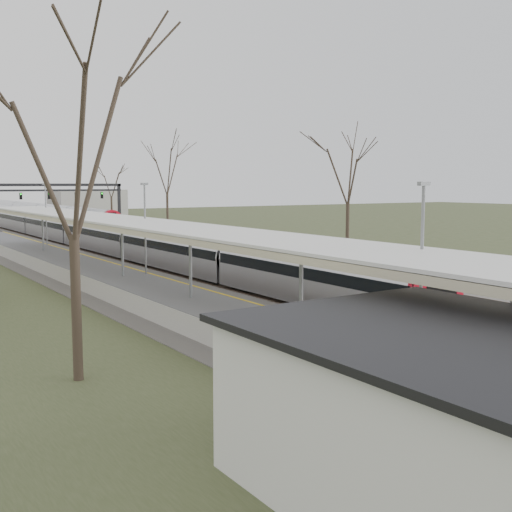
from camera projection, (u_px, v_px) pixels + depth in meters
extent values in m
cube|color=#474442|center=(132.00, 251.00, 57.34)|extent=(24.00, 160.00, 0.10)
cube|color=#4C3828|center=(65.00, 254.00, 54.08)|extent=(2.60, 160.00, 0.06)
cube|color=gray|center=(56.00, 254.00, 53.68)|extent=(0.07, 160.00, 0.12)
cube|color=gray|center=(73.00, 253.00, 54.46)|extent=(0.07, 160.00, 0.12)
cube|color=#4C3828|center=(105.00, 252.00, 55.98)|extent=(2.60, 160.00, 0.06)
cube|color=gray|center=(97.00, 252.00, 55.58)|extent=(0.07, 160.00, 0.12)
cube|color=gray|center=(113.00, 251.00, 56.36)|extent=(0.07, 160.00, 0.12)
cube|color=#4C3828|center=(142.00, 250.00, 57.88)|extent=(2.60, 160.00, 0.06)
cube|color=gray|center=(135.00, 249.00, 57.48)|extent=(0.07, 160.00, 0.12)
cube|color=gray|center=(149.00, 249.00, 58.26)|extent=(0.07, 160.00, 0.12)
cube|color=#4C3828|center=(177.00, 248.00, 59.78)|extent=(2.60, 160.00, 0.06)
cube|color=gray|center=(170.00, 247.00, 59.38)|extent=(0.07, 160.00, 0.12)
cube|color=gray|center=(184.00, 247.00, 60.16)|extent=(0.07, 160.00, 0.12)
cube|color=#4C3828|center=(210.00, 246.00, 61.68)|extent=(2.60, 160.00, 0.06)
cube|color=gray|center=(203.00, 245.00, 61.28)|extent=(0.07, 160.00, 0.12)
cube|color=gray|center=(216.00, 245.00, 62.06)|extent=(0.07, 160.00, 0.12)
cube|color=#9E9B93|center=(101.00, 278.00, 37.81)|extent=(3.50, 69.00, 1.00)
cylinder|color=slate|center=(512.00, 337.00, 14.70)|extent=(0.14, 0.14, 3.00)
cylinder|color=slate|center=(301.00, 289.00, 21.36)|extent=(0.14, 0.14, 3.00)
cylinder|color=slate|center=(190.00, 264.00, 28.02)|extent=(0.14, 0.14, 3.00)
cylinder|color=slate|center=(122.00, 249.00, 34.67)|extent=(0.14, 0.14, 3.00)
cylinder|color=slate|center=(76.00, 238.00, 41.33)|extent=(0.14, 0.14, 3.00)
cylinder|color=slate|center=(43.00, 231.00, 47.99)|extent=(0.14, 0.14, 3.00)
cube|color=silver|center=(129.00, 221.00, 33.67)|extent=(4.10, 50.00, 0.12)
cube|color=#BFB694|center=(129.00, 224.00, 33.69)|extent=(4.10, 50.00, 0.25)
cube|color=silver|center=(488.00, 435.00, 11.26)|extent=(6.00, 9.00, 3.20)
cube|color=black|center=(119.00, 206.00, 87.68)|extent=(0.35, 0.35, 6.00)
cube|color=black|center=(42.00, 185.00, 81.79)|extent=(21.00, 0.35, 0.35)
cube|color=black|center=(42.00, 190.00, 81.87)|extent=(21.00, 0.25, 0.25)
cube|color=black|center=(21.00, 196.00, 80.29)|extent=(0.32, 0.22, 0.85)
sphere|color=#0CFF19|center=(21.00, 194.00, 80.14)|extent=(0.16, 0.16, 0.16)
cube|color=black|center=(49.00, 196.00, 82.19)|extent=(0.32, 0.22, 0.85)
sphere|color=#0CFF19|center=(49.00, 194.00, 82.04)|extent=(0.16, 0.16, 0.16)
cube|color=black|center=(76.00, 196.00, 84.09)|extent=(0.32, 0.22, 0.85)
sphere|color=#0CFF19|center=(76.00, 194.00, 83.94)|extent=(0.16, 0.16, 0.16)
cube|color=black|center=(102.00, 195.00, 85.99)|extent=(0.32, 0.22, 0.85)
sphere|color=#0CFF19|center=(102.00, 193.00, 85.84)|extent=(0.16, 0.16, 0.16)
cylinder|color=#2D231C|center=(76.00, 309.00, 19.28)|extent=(0.30, 0.30, 4.50)
cylinder|color=#2D231C|center=(347.00, 229.00, 53.88)|extent=(0.30, 0.30, 4.50)
cube|color=#A1A4AB|center=(76.00, 235.00, 62.37)|extent=(2.55, 90.00, 1.60)
cylinder|color=#A1A4AB|center=(76.00, 228.00, 62.30)|extent=(2.60, 89.70, 2.60)
cube|color=black|center=(76.00, 227.00, 62.29)|extent=(2.62, 89.40, 0.55)
cube|color=red|center=(436.00, 311.00, 25.01)|extent=(2.55, 0.50, 1.50)
cylinder|color=red|center=(436.00, 293.00, 24.97)|extent=(2.60, 0.60, 2.60)
cube|color=black|center=(441.00, 287.00, 24.71)|extent=(1.70, 0.12, 0.70)
sphere|color=white|center=(425.00, 317.00, 24.39)|extent=(0.22, 0.22, 0.22)
sphere|color=white|center=(455.00, 312.00, 25.31)|extent=(0.22, 0.22, 0.22)
cube|color=black|center=(77.00, 244.00, 62.48)|extent=(1.80, 89.00, 0.35)
cube|color=#A1A4AB|center=(42.00, 216.00, 98.61)|extent=(2.55, 60.00, 1.60)
cylinder|color=#A1A4AB|center=(42.00, 212.00, 98.54)|extent=(2.60, 59.70, 2.60)
cube|color=black|center=(42.00, 211.00, 98.53)|extent=(2.62, 59.40, 0.55)
cube|color=red|center=(112.00, 227.00, 73.73)|extent=(2.55, 0.50, 1.50)
cylinder|color=red|center=(112.00, 221.00, 73.70)|extent=(2.60, 0.60, 2.60)
cube|color=black|center=(112.00, 219.00, 73.44)|extent=(1.70, 0.12, 0.70)
sphere|color=white|center=(105.00, 229.00, 73.12)|extent=(0.22, 0.22, 0.22)
sphere|color=white|center=(120.00, 228.00, 74.04)|extent=(0.22, 0.22, 0.22)
cube|color=black|center=(42.00, 222.00, 98.72)|extent=(1.80, 59.00, 0.35)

